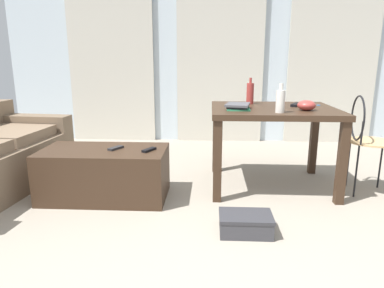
{
  "coord_description": "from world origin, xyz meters",
  "views": [
    {
      "loc": [
        -0.13,
        -1.6,
        1.18
      ],
      "look_at": [
        -0.29,
        1.52,
        0.41
      ],
      "focal_mm": 32.65,
      "sensor_mm": 36.0,
      "label": 1
    }
  ],
  "objects": [
    {
      "name": "tv_remote_secondary",
      "position": [
        -0.93,
        1.22,
        0.44
      ],
      "size": [
        0.12,
        0.15,
        0.02
      ],
      "primitive_type": "cube",
      "rotation": [
        0.0,
        0.0,
        -0.51
      ],
      "color": "#232326",
      "rests_on": "coffee_table"
    },
    {
      "name": "scissors",
      "position": [
        0.87,
        1.74,
        0.75
      ],
      "size": [
        0.1,
        0.05,
        0.0
      ],
      "color": "#9EA0A5",
      "rests_on": "craft_table"
    },
    {
      "name": "coffee_table",
      "position": [
        -1.03,
        1.21,
        0.22
      ],
      "size": [
        1.05,
        0.56,
        0.43
      ],
      "color": "#382619",
      "rests_on": "ground"
    },
    {
      "name": "curtains",
      "position": [
        0.0,
        3.43,
        1.17
      ],
      "size": [
        4.3,
        0.03,
        2.34
      ],
      "color": "beige",
      "rests_on": "ground"
    },
    {
      "name": "wall_back",
      "position": [
        0.0,
        3.51,
        1.32
      ],
      "size": [
        6.05,
        0.1,
        2.65
      ],
      "primitive_type": "cube",
      "color": "silver",
      "rests_on": "ground"
    },
    {
      "name": "bottle_far",
      "position": [
        0.44,
        1.27,
        0.84
      ],
      "size": [
        0.07,
        0.07,
        0.24
      ],
      "color": "beige",
      "rests_on": "craft_table"
    },
    {
      "name": "bottle_near",
      "position": [
        0.26,
        1.83,
        0.85
      ],
      "size": [
        0.07,
        0.07,
        0.25
      ],
      "color": "#99332D",
      "rests_on": "craft_table"
    },
    {
      "name": "bowl",
      "position": [
        0.69,
        1.41,
        0.79
      ],
      "size": [
        0.15,
        0.15,
        0.09
      ],
      "primitive_type": "ellipsoid",
      "color": "#9E3833",
      "rests_on": "craft_table"
    },
    {
      "name": "book_stack",
      "position": [
        0.11,
        1.45,
        0.77
      ],
      "size": [
        0.24,
        0.31,
        0.05
      ],
      "color": "#2D7F56",
      "rests_on": "craft_table"
    },
    {
      "name": "wire_chair",
      "position": [
        1.23,
        1.46,
        0.55
      ],
      "size": [
        0.4,
        0.42,
        0.87
      ],
      "color": "tan",
      "rests_on": "ground"
    },
    {
      "name": "ground_plane",
      "position": [
        0.0,
        1.36,
        0.0
      ],
      "size": [
        8.43,
        8.43,
        0.0
      ],
      "primitive_type": "plane",
      "color": "gray"
    },
    {
      "name": "craft_table",
      "position": [
        0.44,
        1.58,
        0.64
      ],
      "size": [
        1.11,
        0.91,
        0.75
      ],
      "color": "#382619",
      "rests_on": "ground"
    },
    {
      "name": "shoebox",
      "position": [
        0.13,
        0.62,
        0.07
      ],
      "size": [
        0.37,
        0.24,
        0.14
      ],
      "color": "#38383D",
      "rests_on": "ground"
    },
    {
      "name": "tv_remote_primary",
      "position": [
        -0.63,
        1.18,
        0.44
      ],
      "size": [
        0.11,
        0.15,
        0.02
      ],
      "primitive_type": "cube",
      "rotation": [
        0.0,
        0.0,
        -0.49
      ],
      "color": "black",
      "rests_on": "coffee_table"
    },
    {
      "name": "tv_remote_on_table",
      "position": [
        0.67,
        1.69,
        0.76
      ],
      "size": [
        0.13,
        0.18,
        0.02
      ],
      "primitive_type": "cube",
      "rotation": [
        0.0,
        0.0,
        -0.47
      ],
      "color": "black",
      "rests_on": "craft_table"
    }
  ]
}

